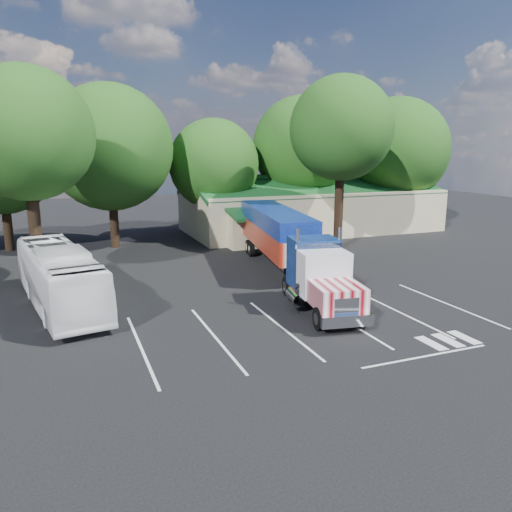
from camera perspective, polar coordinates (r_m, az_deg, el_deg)
name	(u,v)px	position (r m, az deg, el deg)	size (l,w,h in m)	color
ground	(238,293)	(28.43, -2.04, -4.23)	(120.00, 120.00, 0.00)	black
event_hall	(309,208)	(49.46, 6.07, 5.47)	(24.20, 14.12, 5.55)	#C3B791
tree_row_b	(1,160)	(43.66, -27.17, 9.76)	(8.40, 8.40, 11.35)	black
tree_row_c	(110,148)	(42.07, -16.39, 11.79)	(10.00, 10.00, 13.05)	black
tree_row_d	(214,164)	(45.14, -4.82, 10.41)	(8.00, 8.00, 10.60)	black
tree_row_e	(303,147)	(48.94, 5.34, 12.31)	(9.60, 9.60, 12.90)	black
tree_row_f	(397,150)	(53.23, 15.79, 11.59)	(10.40, 10.40, 13.00)	black
tree_near_left	(26,134)	(31.71, -24.79, 12.52)	(7.60, 7.60, 12.65)	black
tree_near_right	(342,129)	(39.91, 9.75, 14.15)	(8.00, 8.00, 13.50)	black
semi_truck	(285,239)	(31.87, 3.31, 1.92)	(5.77, 19.87, 4.14)	black
woman	(297,298)	(25.05, 4.70, -4.78)	(0.55, 0.36, 1.51)	black
bicycle	(271,251)	(37.50, 1.77, 0.53)	(0.55, 1.58, 0.83)	black
tour_bus	(59,277)	(27.59, -21.56, -2.22)	(2.66, 11.38, 3.17)	white
silver_sedan	(311,231)	(45.55, 6.30, 2.88)	(1.37, 3.93, 1.29)	#AAADB2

